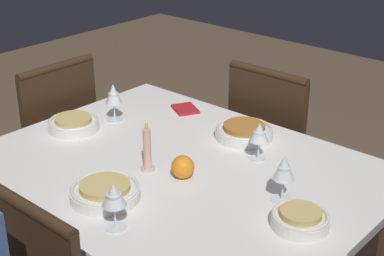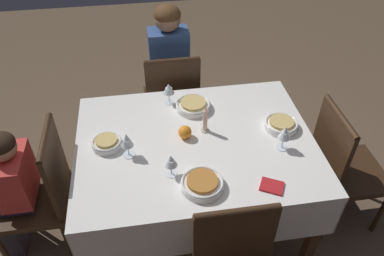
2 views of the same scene
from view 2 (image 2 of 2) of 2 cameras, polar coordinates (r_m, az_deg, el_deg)
ground_plane at (r=2.83m, az=0.45°, el=-13.53°), size 8.00×8.00×0.00m
dining_table at (r=2.31m, az=0.54°, el=-3.72°), size 1.43×1.09×0.77m
chair_south at (r=3.00m, az=-3.03°, el=4.47°), size 0.44×0.44×0.96m
chair_east at (r=2.49m, az=-21.95°, el=-8.82°), size 0.44×0.44×0.96m
chair_west at (r=2.65m, az=21.89°, el=-5.18°), size 0.44×0.44×0.96m
person_adult_denim at (r=3.03m, az=-3.50°, el=9.03°), size 0.30×0.34×1.25m
person_child_red at (r=2.53m, az=-26.01°, el=-8.72°), size 0.33×0.30×0.99m
bowl_south at (r=2.47m, az=0.19°, el=3.49°), size 0.23×0.23×0.06m
wine_glass_south at (r=2.48m, az=-3.58°, el=5.92°), size 0.07×0.07×0.15m
bowl_east at (r=2.25m, az=-12.86°, el=-2.22°), size 0.18×0.18×0.06m
wine_glass_east at (r=2.12m, az=-9.90°, el=-1.92°), size 0.07×0.07×0.16m
bowl_west at (r=2.39m, az=13.44°, el=0.56°), size 0.21×0.21×0.06m
wine_glass_west at (r=2.19m, az=13.95°, el=-0.79°), size 0.07×0.07×0.16m
bowl_north at (r=1.98m, az=1.59°, el=-8.45°), size 0.23×0.23×0.06m
wine_glass_north at (r=1.99m, az=-3.24°, el=-5.05°), size 0.07×0.07×0.14m
candle_centerpiece at (r=2.27m, az=2.02°, el=0.99°), size 0.05×0.05×0.18m
orange_fruit at (r=2.25m, az=-1.09°, el=-0.64°), size 0.08×0.08×0.08m
napkin_red_folded at (r=2.04m, az=12.05°, el=-8.67°), size 0.15×0.14×0.01m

